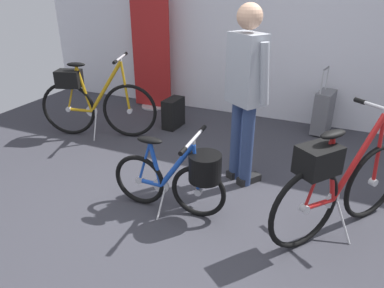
{
  "coord_description": "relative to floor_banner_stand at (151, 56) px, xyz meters",
  "views": [
    {
      "loc": [
        1.02,
        -2.15,
        1.82
      ],
      "look_at": [
        -0.08,
        0.34,
        0.55
      ],
      "focal_mm": 33.91,
      "sensor_mm": 36.0,
      "label": 1
    }
  ],
  "objects": [
    {
      "name": "display_bike_right",
      "position": [
        2.72,
        -2.06,
        -0.32
      ],
      "size": [
        0.87,
        1.14,
        0.97
      ],
      "color": "black",
      "rests_on": "ground_plane"
    },
    {
      "name": "floor_banner_stand",
      "position": [
        0.0,
        0.0,
        0.0
      ],
      "size": [
        0.6,
        0.36,
        1.7
      ],
      "color": "#B7B7BC",
      "rests_on": "ground_plane"
    },
    {
      "name": "visitor_near_wall",
      "position": [
        1.85,
        -1.58,
        0.17
      ],
      "size": [
        0.45,
        0.38,
        1.63
      ],
      "color": "navy",
      "rests_on": "ground_plane"
    },
    {
      "name": "display_bike_left",
      "position": [
        -0.12,
        -1.24,
        -0.32
      ],
      "size": [
        1.37,
        0.61,
        0.99
      ],
      "color": "black",
      "rests_on": "ground_plane"
    },
    {
      "name": "ground_plane",
      "position": [
        1.65,
        -2.42,
        -0.76
      ],
      "size": [
        7.06,
        7.06,
        0.0
      ],
      "primitive_type": "plane",
      "color": "#38383F"
    },
    {
      "name": "folding_bike_foreground",
      "position": [
        1.57,
        -2.28,
        -0.41
      ],
      "size": [
        1.0,
        0.53,
        0.71
      ],
      "color": "black",
      "rests_on": "ground_plane"
    },
    {
      "name": "backpack_on_floor",
      "position": [
        0.64,
        -0.6,
        -0.57
      ],
      "size": [
        0.21,
        0.34,
        0.39
      ],
      "color": "black",
      "rests_on": "ground_plane"
    },
    {
      "name": "rolling_suitcase",
      "position": [
        2.44,
        -0.03,
        -0.48
      ],
      "size": [
        0.23,
        0.38,
        0.83
      ],
      "color": "slate",
      "rests_on": "ground_plane"
    },
    {
      "name": "back_wall",
      "position": [
        1.65,
        0.29,
        0.64
      ],
      "size": [
        7.06,
        0.1,
        2.8
      ],
      "primitive_type": "cube",
      "color": "silver",
      "rests_on": "ground_plane"
    }
  ]
}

